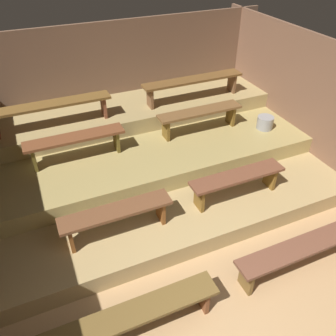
{
  "coord_description": "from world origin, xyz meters",
  "views": [
    {
      "loc": [
        -1.6,
        -1.19,
        3.76
      ],
      "look_at": [
        0.09,
        2.69,
        0.63
      ],
      "focal_mm": 36.62,
      "sensor_mm": 36.0,
      "label": 1
    }
  ],
  "objects_px": {
    "bench_middle_left": "(75,141)",
    "pail_middle": "(265,123)",
    "bench_floor_left": "(124,320)",
    "bench_middle_right": "(200,115)",
    "bench_upper_left": "(51,107)",
    "bench_floor_right": "(310,246)",
    "bench_upper_right": "(193,82)",
    "bench_lower_left": "(116,215)",
    "bench_lower_right": "(237,179)"
  },
  "relations": [
    {
      "from": "bench_lower_left",
      "to": "bench_upper_left",
      "type": "distance_m",
      "value": 2.38
    },
    {
      "from": "bench_lower_left",
      "to": "bench_upper_right",
      "type": "height_order",
      "value": "bench_upper_right"
    },
    {
      "from": "bench_floor_left",
      "to": "bench_middle_right",
      "type": "height_order",
      "value": "bench_middle_right"
    },
    {
      "from": "bench_upper_left",
      "to": "bench_lower_left",
      "type": "bearing_deg",
      "value": -80.1
    },
    {
      "from": "bench_upper_left",
      "to": "bench_upper_right",
      "type": "xyz_separation_m",
      "value": [
        2.65,
        0.0,
        0.0
      ]
    },
    {
      "from": "bench_lower_right",
      "to": "bench_lower_left",
      "type": "bearing_deg",
      "value": 180.0
    },
    {
      "from": "bench_floor_left",
      "to": "bench_lower_left",
      "type": "distance_m",
      "value": 1.34
    },
    {
      "from": "bench_floor_left",
      "to": "pail_middle",
      "type": "bearing_deg",
      "value": 34.57
    },
    {
      "from": "bench_lower_right",
      "to": "bench_upper_right",
      "type": "height_order",
      "value": "bench_upper_right"
    },
    {
      "from": "bench_lower_left",
      "to": "bench_lower_right",
      "type": "bearing_deg",
      "value": 0.0
    },
    {
      "from": "bench_lower_left",
      "to": "bench_lower_right",
      "type": "height_order",
      "value": "same"
    },
    {
      "from": "bench_floor_left",
      "to": "bench_middle_left",
      "type": "distance_m",
      "value": 2.88
    },
    {
      "from": "bench_lower_left",
      "to": "pail_middle",
      "type": "distance_m",
      "value": 3.4
    },
    {
      "from": "pail_middle",
      "to": "bench_middle_right",
      "type": "bearing_deg",
      "value": 160.99
    },
    {
      "from": "bench_floor_left",
      "to": "pail_middle",
      "type": "relative_size",
      "value": 7.22
    },
    {
      "from": "bench_middle_right",
      "to": "bench_upper_left",
      "type": "xyz_separation_m",
      "value": [
        -2.43,
        0.72,
        0.3
      ]
    },
    {
      "from": "bench_floor_right",
      "to": "bench_middle_right",
      "type": "distance_m",
      "value": 2.88
    },
    {
      "from": "bench_lower_left",
      "to": "bench_middle_left",
      "type": "height_order",
      "value": "bench_middle_left"
    },
    {
      "from": "bench_floor_right",
      "to": "bench_lower_right",
      "type": "xyz_separation_m",
      "value": [
        -0.32,
        1.27,
        0.27
      ]
    },
    {
      "from": "bench_middle_right",
      "to": "bench_upper_left",
      "type": "relative_size",
      "value": 0.78
    },
    {
      "from": "bench_floor_left",
      "to": "bench_lower_right",
      "type": "height_order",
      "value": "bench_lower_right"
    },
    {
      "from": "bench_upper_left",
      "to": "pail_middle",
      "type": "bearing_deg",
      "value": -17.31
    },
    {
      "from": "bench_middle_right",
      "to": "bench_upper_left",
      "type": "bearing_deg",
      "value": 163.51
    },
    {
      "from": "bench_floor_right",
      "to": "bench_lower_left",
      "type": "distance_m",
      "value": 2.53
    },
    {
      "from": "bench_upper_left",
      "to": "bench_floor_right",
      "type": "bearing_deg",
      "value": -54.0
    },
    {
      "from": "bench_middle_left",
      "to": "pail_middle",
      "type": "bearing_deg",
      "value": -6.75
    },
    {
      "from": "bench_floor_left",
      "to": "bench_lower_right",
      "type": "xyz_separation_m",
      "value": [
        2.18,
        1.27,
        0.27
      ]
    },
    {
      "from": "bench_middle_left",
      "to": "bench_lower_right",
      "type": "bearing_deg",
      "value": -37.41
    },
    {
      "from": "bench_floor_left",
      "to": "bench_middle_right",
      "type": "distance_m",
      "value": 3.72
    },
    {
      "from": "bench_floor_right",
      "to": "pail_middle",
      "type": "bearing_deg",
      "value": 67.27
    },
    {
      "from": "bench_middle_right",
      "to": "pail_middle",
      "type": "bearing_deg",
      "value": -19.01
    },
    {
      "from": "bench_upper_left",
      "to": "pail_middle",
      "type": "distance_m",
      "value": 3.8
    },
    {
      "from": "bench_floor_right",
      "to": "bench_lower_left",
      "type": "relative_size",
      "value": 1.44
    },
    {
      "from": "bench_middle_right",
      "to": "bench_floor_right",
      "type": "bearing_deg",
      "value": -87.1
    },
    {
      "from": "bench_floor_left",
      "to": "bench_middle_left",
      "type": "relative_size",
      "value": 1.37
    },
    {
      "from": "bench_middle_left",
      "to": "bench_floor_left",
      "type": "bearing_deg",
      "value": -92.9
    },
    {
      "from": "bench_floor_left",
      "to": "bench_upper_right",
      "type": "xyz_separation_m",
      "value": [
        2.57,
        3.54,
        0.85
      ]
    },
    {
      "from": "bench_upper_right",
      "to": "pail_middle",
      "type": "relative_size",
      "value": 6.78
    },
    {
      "from": "bench_middle_left",
      "to": "bench_floor_right",
      "type": "bearing_deg",
      "value": -50.12
    },
    {
      "from": "bench_lower_right",
      "to": "pail_middle",
      "type": "bearing_deg",
      "value": 40.81
    },
    {
      "from": "bench_middle_left",
      "to": "bench_middle_right",
      "type": "xyz_separation_m",
      "value": [
        2.22,
        0.0,
        0.0
      ]
    },
    {
      "from": "bench_floor_left",
      "to": "bench_upper_left",
      "type": "xyz_separation_m",
      "value": [
        -0.07,
        3.54,
        0.85
      ]
    },
    {
      "from": "bench_floor_right",
      "to": "bench_lower_right",
      "type": "height_order",
      "value": "bench_lower_right"
    },
    {
      "from": "bench_upper_left",
      "to": "bench_upper_right",
      "type": "distance_m",
      "value": 2.65
    },
    {
      "from": "bench_lower_right",
      "to": "bench_upper_right",
      "type": "xyz_separation_m",
      "value": [
        0.4,
        2.28,
        0.58
      ]
    },
    {
      "from": "bench_floor_left",
      "to": "bench_upper_right",
      "type": "height_order",
      "value": "bench_upper_right"
    },
    {
      "from": "bench_middle_left",
      "to": "bench_middle_right",
      "type": "relative_size",
      "value": 1.0
    },
    {
      "from": "bench_lower_left",
      "to": "bench_lower_right",
      "type": "xyz_separation_m",
      "value": [
        1.85,
        0.0,
        0.0
      ]
    },
    {
      "from": "bench_upper_left",
      "to": "bench_floor_left",
      "type": "bearing_deg",
      "value": -88.82
    },
    {
      "from": "pail_middle",
      "to": "bench_floor_left",
      "type": "bearing_deg",
      "value": -145.43
    }
  ]
}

